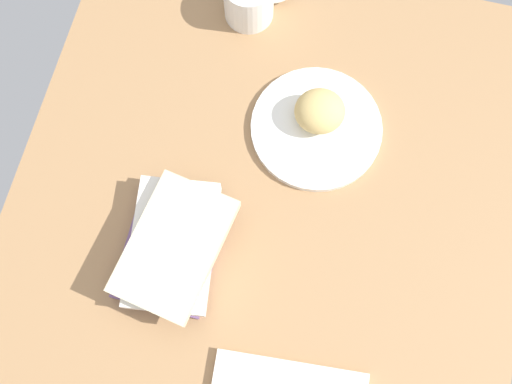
{
  "coord_description": "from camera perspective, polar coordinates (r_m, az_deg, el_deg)",
  "views": [
    {
      "loc": [
        19.81,
        3.88,
        99.73
      ],
      "look_at": [
        -5.81,
        -2.31,
        7.0
      ],
      "focal_mm": 39.58,
      "sensor_mm": 36.0,
      "label": 1
    }
  ],
  "objects": [
    {
      "name": "scone_pastry",
      "position": [
        1.0,
        6.46,
        8.12
      ],
      "size": [
        10.62,
        10.99,
        6.25
      ],
      "primitive_type": "ellipsoid",
      "rotation": [
        0.0,
        0.0,
        5.0
      ],
      "color": "tan",
      "rests_on": "round_plate"
    },
    {
      "name": "book_stack",
      "position": [
        0.94,
        -8.39,
        -5.43
      ],
      "size": [
        24.06,
        17.7,
        8.12
      ],
      "color": "#6B4C7A",
      "rests_on": "dining_table"
    },
    {
      "name": "round_plate",
      "position": [
        1.03,
        6.11,
        6.43
      ],
      "size": [
        23.77,
        23.77,
        1.4
      ],
      "primitive_type": "cylinder",
      "color": "white",
      "rests_on": "dining_table"
    },
    {
      "name": "dining_table",
      "position": [
        1.0,
        0.51,
        -4.2
      ],
      "size": [
        110.0,
        90.0,
        4.0
      ],
      "primitive_type": "cube",
      "color": "#9E754C",
      "rests_on": "ground"
    }
  ]
}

